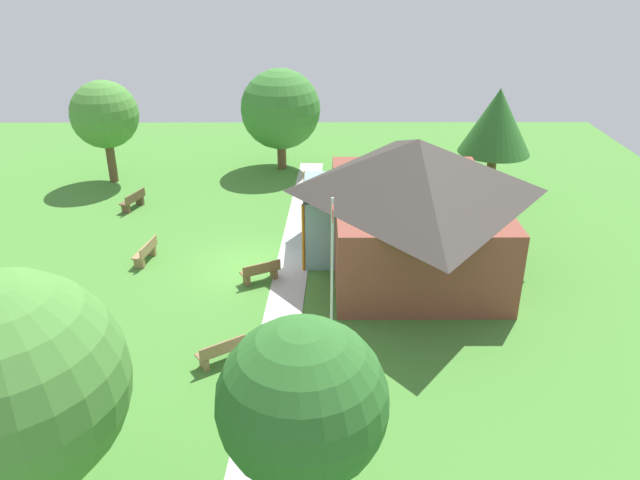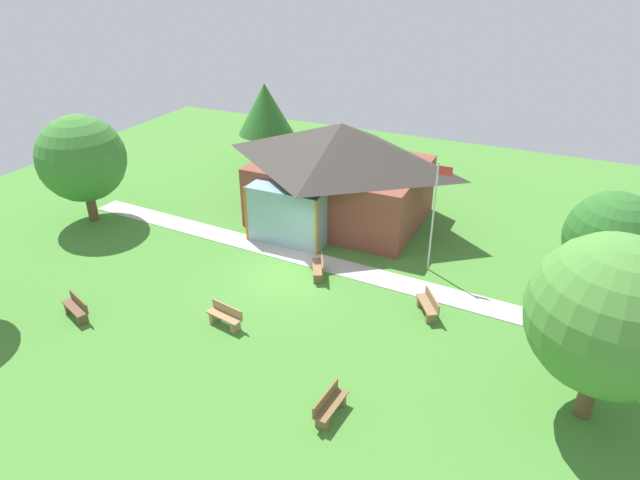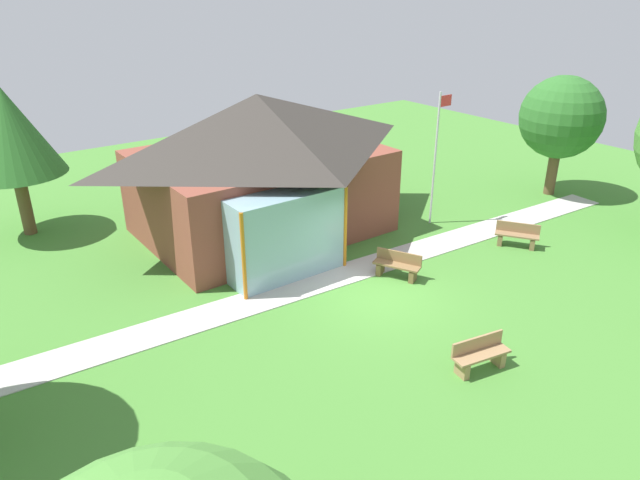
{
  "view_description": "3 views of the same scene",
  "coord_description": "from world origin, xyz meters",
  "px_view_note": "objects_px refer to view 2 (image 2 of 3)",
  "views": [
    {
      "loc": [
        21.85,
        2.7,
        11.58
      ],
      "look_at": [
        -0.29,
        2.78,
        1.03
      ],
      "focal_mm": 35.09,
      "sensor_mm": 36.0,
      "label": 1
    },
    {
      "loc": [
        9.92,
        -18.09,
        12.7
      ],
      "look_at": [
        0.64,
        1.86,
        1.02
      ],
      "focal_mm": 30.95,
      "sensor_mm": 36.0,
      "label": 2
    },
    {
      "loc": [
        -10.59,
        -11.37,
        8.78
      ],
      "look_at": [
        -0.63,
        2.22,
        1.18
      ],
      "focal_mm": 32.78,
      "sensor_mm": 36.0,
      "label": 3
    }
  ],
  "objects_px": {
    "pavilion": "(339,171)",
    "tree_west_hedge": "(82,159)",
    "flagpole": "(434,212)",
    "tree_east_hedge": "(613,239)",
    "bench_front_left": "(76,308)",
    "tree_far_east": "(611,316)",
    "bench_front_center": "(225,316)",
    "bench_front_right": "(330,406)",
    "bench_rear_near_path": "(319,268)",
    "bench_mid_right": "(428,305)",
    "tree_behind_pavilion_left": "(265,109)"
  },
  "relations": [
    {
      "from": "tree_far_east",
      "to": "pavilion",
      "type": "bearing_deg",
      "value": 141.99
    },
    {
      "from": "bench_rear_near_path",
      "to": "tree_east_hedge",
      "type": "bearing_deg",
      "value": -107.42
    },
    {
      "from": "bench_front_right",
      "to": "tree_west_hedge",
      "type": "distance_m",
      "value": 18.69
    },
    {
      "from": "tree_west_hedge",
      "to": "tree_far_east",
      "type": "height_order",
      "value": "tree_far_east"
    },
    {
      "from": "bench_front_right",
      "to": "tree_west_hedge",
      "type": "height_order",
      "value": "tree_west_hedge"
    },
    {
      "from": "bench_front_left",
      "to": "tree_east_hedge",
      "type": "height_order",
      "value": "tree_east_hedge"
    },
    {
      "from": "bench_front_right",
      "to": "tree_far_east",
      "type": "height_order",
      "value": "tree_far_east"
    },
    {
      "from": "flagpole",
      "to": "tree_east_hedge",
      "type": "distance_m",
      "value": 6.76
    },
    {
      "from": "bench_front_center",
      "to": "bench_rear_near_path",
      "type": "relative_size",
      "value": 1.01
    },
    {
      "from": "tree_far_east",
      "to": "bench_front_left",
      "type": "bearing_deg",
      "value": -171.21
    },
    {
      "from": "bench_mid_right",
      "to": "bench_front_center",
      "type": "xyz_separation_m",
      "value": [
        -6.76,
        -3.95,
        0.0
      ]
    },
    {
      "from": "bench_front_left",
      "to": "bench_front_center",
      "type": "distance_m",
      "value": 5.86
    },
    {
      "from": "pavilion",
      "to": "bench_front_left",
      "type": "xyz_separation_m",
      "value": [
        -5.67,
        -12.4,
        -2.26
      ]
    },
    {
      "from": "bench_front_right",
      "to": "bench_mid_right",
      "type": "bearing_deg",
      "value": 173.5
    },
    {
      "from": "bench_front_center",
      "to": "bench_front_left",
      "type": "bearing_deg",
      "value": 30.17
    },
    {
      "from": "bench_mid_right",
      "to": "tree_east_hedge",
      "type": "distance_m",
      "value": 7.06
    },
    {
      "from": "bench_mid_right",
      "to": "bench_rear_near_path",
      "type": "distance_m",
      "value": 5.12
    },
    {
      "from": "flagpole",
      "to": "bench_front_left",
      "type": "distance_m",
      "value": 14.9
    },
    {
      "from": "bench_rear_near_path",
      "to": "bench_mid_right",
      "type": "bearing_deg",
      "value": -125.69
    },
    {
      "from": "bench_mid_right",
      "to": "tree_far_east",
      "type": "xyz_separation_m",
      "value": [
        5.7,
        -3.14,
        3.3
      ]
    },
    {
      "from": "flagpole",
      "to": "tree_behind_pavilion_left",
      "type": "distance_m",
      "value": 15.28
    },
    {
      "from": "bench_mid_right",
      "to": "bench_front_center",
      "type": "height_order",
      "value": "same"
    },
    {
      "from": "bench_front_center",
      "to": "tree_far_east",
      "type": "distance_m",
      "value": 12.92
    },
    {
      "from": "bench_front_left",
      "to": "bench_rear_near_path",
      "type": "xyz_separation_m",
      "value": [
        7.21,
        6.7,
        0.0
      ]
    },
    {
      "from": "pavilion",
      "to": "tree_west_hedge",
      "type": "bearing_deg",
      "value": -154.36
    },
    {
      "from": "bench_front_center",
      "to": "tree_east_hedge",
      "type": "bearing_deg",
      "value": -141.93
    },
    {
      "from": "bench_mid_right",
      "to": "bench_rear_near_path",
      "type": "relative_size",
      "value": 0.97
    },
    {
      "from": "tree_east_hedge",
      "to": "tree_far_east",
      "type": "distance_m",
      "value": 5.76
    },
    {
      "from": "bench_front_center",
      "to": "bench_rear_near_path",
      "type": "xyz_separation_m",
      "value": [
        1.69,
        4.73,
        0.0
      ]
    },
    {
      "from": "flagpole",
      "to": "tree_east_hedge",
      "type": "bearing_deg",
      "value": -6.23
    },
    {
      "from": "bench_front_left",
      "to": "tree_east_hedge",
      "type": "relative_size",
      "value": 0.3
    },
    {
      "from": "pavilion",
      "to": "tree_east_hedge",
      "type": "xyz_separation_m",
      "value": [
        12.45,
        -3.87,
        0.71
      ]
    },
    {
      "from": "flagpole",
      "to": "bench_front_left",
      "type": "height_order",
      "value": "flagpole"
    },
    {
      "from": "tree_east_hedge",
      "to": "bench_front_center",
      "type": "bearing_deg",
      "value": -152.48
    },
    {
      "from": "bench_front_right",
      "to": "tree_east_hedge",
      "type": "distance_m",
      "value": 11.95
    },
    {
      "from": "bench_front_center",
      "to": "tree_west_hedge",
      "type": "height_order",
      "value": "tree_west_hedge"
    },
    {
      "from": "pavilion",
      "to": "tree_east_hedge",
      "type": "bearing_deg",
      "value": -17.27
    },
    {
      "from": "tree_east_hedge",
      "to": "tree_far_east",
      "type": "height_order",
      "value": "tree_far_east"
    },
    {
      "from": "tree_east_hedge",
      "to": "pavilion",
      "type": "bearing_deg",
      "value": 162.73
    },
    {
      "from": "pavilion",
      "to": "tree_far_east",
      "type": "relative_size",
      "value": 1.54
    },
    {
      "from": "pavilion",
      "to": "bench_front_right",
      "type": "height_order",
      "value": "pavilion"
    },
    {
      "from": "bench_front_center",
      "to": "tree_east_hedge",
      "type": "relative_size",
      "value": 0.3
    },
    {
      "from": "pavilion",
      "to": "bench_front_left",
      "type": "bearing_deg",
      "value": -114.55
    },
    {
      "from": "bench_front_left",
      "to": "bench_front_center",
      "type": "height_order",
      "value": "same"
    },
    {
      "from": "tree_east_hedge",
      "to": "tree_west_hedge",
      "type": "bearing_deg",
      "value": -175.94
    },
    {
      "from": "tree_west_hedge",
      "to": "tree_behind_pavilion_left",
      "type": "bearing_deg",
      "value": 67.0
    },
    {
      "from": "pavilion",
      "to": "bench_front_center",
      "type": "height_order",
      "value": "pavilion"
    },
    {
      "from": "bench_front_left",
      "to": "tree_far_east",
      "type": "relative_size",
      "value": 0.26
    },
    {
      "from": "bench_front_left",
      "to": "tree_west_hedge",
      "type": "height_order",
      "value": "tree_west_hedge"
    },
    {
      "from": "bench_front_left",
      "to": "pavilion",
      "type": "bearing_deg",
      "value": -93.85
    }
  ]
}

